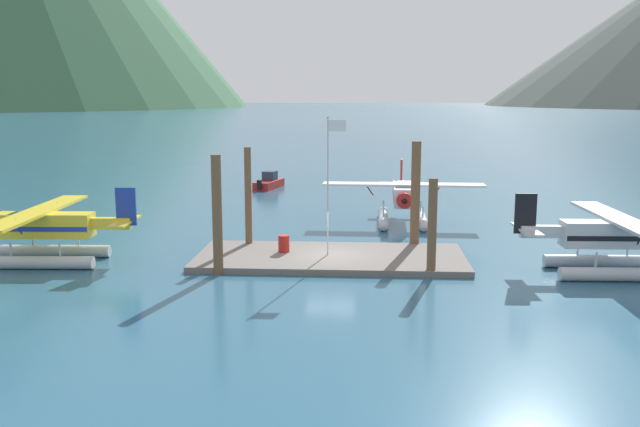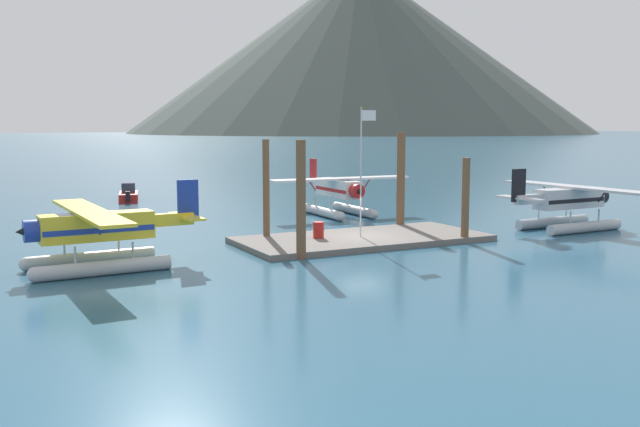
% 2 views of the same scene
% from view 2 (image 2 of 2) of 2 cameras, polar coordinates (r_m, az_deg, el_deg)
% --- Properties ---
extents(ground_plane, '(1200.00, 1200.00, 0.00)m').
position_cam_2_polar(ground_plane, '(38.95, 3.42, -2.26)').
color(ground_plane, '#285670').
extents(dock_platform, '(13.64, 6.21, 0.30)m').
position_cam_2_polar(dock_platform, '(38.93, 3.43, -2.04)').
color(dock_platform, '#66605B').
rests_on(dock_platform, ground).
extents(piling_near_left, '(0.46, 0.46, 5.66)m').
position_cam_2_polar(piling_near_left, '(33.52, -1.54, 1.10)').
color(piling_near_left, brown).
rests_on(piling_near_left, ground).
extents(piling_near_right, '(0.42, 0.42, 4.60)m').
position_cam_2_polar(piling_near_right, '(39.13, 11.62, 1.05)').
color(piling_near_right, brown).
rests_on(piling_near_right, ground).
extents(piling_far_left, '(0.37, 0.37, 5.58)m').
position_cam_2_polar(piling_far_left, '(38.78, -4.35, 1.85)').
color(piling_far_left, brown).
rests_on(piling_far_left, ground).
extents(piling_far_right, '(0.51, 0.51, 5.90)m').
position_cam_2_polar(piling_far_right, '(43.50, 6.51, 2.61)').
color(piling_far_right, brown).
rests_on(piling_far_right, ground).
extents(flagpole, '(0.95, 0.10, 7.01)m').
position_cam_2_polar(flagpole, '(38.41, 3.46, 4.50)').
color(flagpole, silver).
rests_on(flagpole, dock_platform).
extents(fuel_drum, '(0.62, 0.62, 0.88)m').
position_cam_2_polar(fuel_drum, '(38.09, -0.12, -1.33)').
color(fuel_drum, '#AD1E19').
rests_on(fuel_drum, dock_platform).
extents(mountain_ridge_west_peak, '(361.40, 361.40, 131.82)m').
position_cam_2_polar(mountain_ridge_west_peak, '(575.22, 3.17, 13.06)').
color(mountain_ridge_west_peak, '#424C47').
rests_on(mountain_ridge_west_peak, ground).
extents(seaplane_white_bow_right, '(10.43, 7.98, 3.84)m').
position_cam_2_polar(seaplane_white_bow_right, '(49.88, 1.50, 1.64)').
color(seaplane_white_bow_right, '#B7BABF').
rests_on(seaplane_white_bow_right, ground).
extents(seaplane_yellow_port_aft, '(7.98, 10.45, 3.84)m').
position_cam_2_polar(seaplane_yellow_port_aft, '(32.48, -17.52, -1.65)').
color(seaplane_yellow_port_aft, '#B7BABF').
rests_on(seaplane_yellow_port_aft, ground).
extents(seaplane_silver_stbd_aft, '(7.98, 10.44, 3.84)m').
position_cam_2_polar(seaplane_silver_stbd_aft, '(45.59, 19.40, 0.72)').
color(seaplane_silver_stbd_aft, '#B7BABF').
rests_on(seaplane_silver_stbd_aft, ground).
extents(boat_red_open_north, '(2.42, 4.81, 1.50)m').
position_cam_2_polar(boat_red_open_north, '(61.98, -15.14, 1.46)').
color(boat_red_open_north, '#B2231E').
rests_on(boat_red_open_north, ground).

